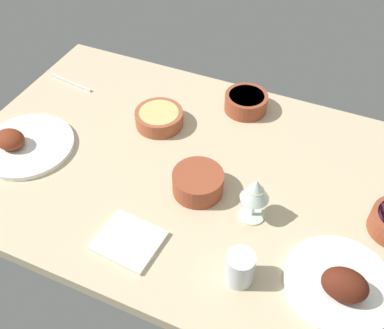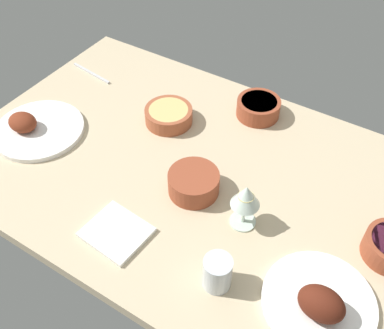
{
  "view_description": "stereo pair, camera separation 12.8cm",
  "coord_description": "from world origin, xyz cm",
  "px_view_note": "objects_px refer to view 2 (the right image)",
  "views": [
    {
      "loc": [
        35.63,
        -81.31,
        98.98
      ],
      "look_at": [
        0.0,
        0.0,
        6.0
      ],
      "focal_mm": 41.24,
      "sensor_mm": 36.0,
      "label": 1
    },
    {
      "loc": [
        46.99,
        -75.31,
        98.98
      ],
      "look_at": [
        0.0,
        0.0,
        6.0
      ],
      "focal_mm": 41.24,
      "sensor_mm": 36.0,
      "label": 2
    }
  ],
  "objects_px": {
    "folded_napkin": "(116,232)",
    "fork_loose": "(91,73)",
    "bowl_pasta": "(169,115)",
    "bowl_potatoes": "(258,107)",
    "water_tumbler": "(217,273)",
    "wine_glass": "(246,198)",
    "bowl_sauce": "(194,182)",
    "plate_far_side": "(320,302)",
    "plate_near_viewer": "(35,128)"
  },
  "relations": [
    {
      "from": "plate_near_viewer",
      "to": "bowl_pasta",
      "type": "xyz_separation_m",
      "value": [
        0.33,
        0.27,
        0.01
      ]
    },
    {
      "from": "folded_napkin",
      "to": "fork_loose",
      "type": "height_order",
      "value": "folded_napkin"
    },
    {
      "from": "bowl_pasta",
      "to": "bowl_potatoes",
      "type": "relative_size",
      "value": 1.08
    },
    {
      "from": "wine_glass",
      "to": "plate_far_side",
      "type": "bearing_deg",
      "value": -25.81
    },
    {
      "from": "plate_far_side",
      "to": "bowl_sauce",
      "type": "bearing_deg",
      "value": 160.82
    },
    {
      "from": "plate_far_side",
      "to": "fork_loose",
      "type": "bearing_deg",
      "value": 157.72
    },
    {
      "from": "bowl_pasta",
      "to": "bowl_sauce",
      "type": "height_order",
      "value": "bowl_sauce"
    },
    {
      "from": "plate_near_viewer",
      "to": "wine_glass",
      "type": "xyz_separation_m",
      "value": [
        0.73,
        0.03,
        0.08
      ]
    },
    {
      "from": "plate_far_side",
      "to": "bowl_sauce",
      "type": "xyz_separation_m",
      "value": [
        -0.42,
        0.15,
        0.01
      ]
    },
    {
      "from": "bowl_potatoes",
      "to": "fork_loose",
      "type": "bearing_deg",
      "value": -169.6
    },
    {
      "from": "bowl_pasta",
      "to": "water_tumbler",
      "type": "xyz_separation_m",
      "value": [
        0.42,
        -0.42,
        0.02
      ]
    },
    {
      "from": "bowl_pasta",
      "to": "bowl_potatoes",
      "type": "height_order",
      "value": "bowl_potatoes"
    },
    {
      "from": "bowl_pasta",
      "to": "wine_glass",
      "type": "height_order",
      "value": "wine_glass"
    },
    {
      "from": "bowl_potatoes",
      "to": "fork_loose",
      "type": "height_order",
      "value": "bowl_potatoes"
    },
    {
      "from": "bowl_potatoes",
      "to": "wine_glass",
      "type": "xyz_separation_m",
      "value": [
        0.16,
        -0.42,
        0.07
      ]
    },
    {
      "from": "bowl_pasta",
      "to": "bowl_sauce",
      "type": "bearing_deg",
      "value": -42.94
    },
    {
      "from": "bowl_potatoes",
      "to": "fork_loose",
      "type": "xyz_separation_m",
      "value": [
        -0.63,
        -0.11,
        -0.03
      ]
    },
    {
      "from": "bowl_sauce",
      "to": "water_tumbler",
      "type": "xyz_separation_m",
      "value": [
        0.2,
        -0.21,
        0.01
      ]
    },
    {
      "from": "water_tumbler",
      "to": "fork_loose",
      "type": "relative_size",
      "value": 0.49
    },
    {
      "from": "plate_near_viewer",
      "to": "folded_napkin",
      "type": "xyz_separation_m",
      "value": [
        0.47,
        -0.17,
        -0.01
      ]
    },
    {
      "from": "bowl_pasta",
      "to": "water_tumbler",
      "type": "bearing_deg",
      "value": -45.11
    },
    {
      "from": "plate_near_viewer",
      "to": "bowl_pasta",
      "type": "relative_size",
      "value": 1.84
    },
    {
      "from": "water_tumbler",
      "to": "wine_glass",
      "type": "bearing_deg",
      "value": 98.93
    },
    {
      "from": "wine_glass",
      "to": "fork_loose",
      "type": "height_order",
      "value": "wine_glass"
    },
    {
      "from": "bowl_potatoes",
      "to": "fork_loose",
      "type": "distance_m",
      "value": 0.64
    },
    {
      "from": "bowl_pasta",
      "to": "folded_napkin",
      "type": "relative_size",
      "value": 0.99
    },
    {
      "from": "water_tumbler",
      "to": "plate_far_side",
      "type": "bearing_deg",
      "value": 16.62
    },
    {
      "from": "plate_near_viewer",
      "to": "fork_loose",
      "type": "height_order",
      "value": "plate_near_viewer"
    },
    {
      "from": "plate_far_side",
      "to": "fork_loose",
      "type": "distance_m",
      "value": 1.13
    },
    {
      "from": "wine_glass",
      "to": "folded_napkin",
      "type": "height_order",
      "value": "wine_glass"
    },
    {
      "from": "bowl_sauce",
      "to": "bowl_pasta",
      "type": "bearing_deg",
      "value": 137.06
    },
    {
      "from": "bowl_pasta",
      "to": "bowl_sauce",
      "type": "distance_m",
      "value": 0.31
    },
    {
      "from": "wine_glass",
      "to": "water_tumbler",
      "type": "relative_size",
      "value": 1.52
    },
    {
      "from": "plate_near_viewer",
      "to": "plate_far_side",
      "type": "distance_m",
      "value": 0.99
    },
    {
      "from": "bowl_sauce",
      "to": "plate_near_viewer",
      "type": "bearing_deg",
      "value": -174.14
    },
    {
      "from": "bowl_sauce",
      "to": "wine_glass",
      "type": "relative_size",
      "value": 1.02
    },
    {
      "from": "bowl_sauce",
      "to": "water_tumbler",
      "type": "height_order",
      "value": "water_tumbler"
    },
    {
      "from": "folded_napkin",
      "to": "fork_loose",
      "type": "xyz_separation_m",
      "value": [
        -0.53,
        0.51,
        -0.0
      ]
    },
    {
      "from": "plate_far_side",
      "to": "bowl_pasta",
      "type": "relative_size",
      "value": 1.68
    },
    {
      "from": "plate_near_viewer",
      "to": "wine_glass",
      "type": "relative_size",
      "value": 2.04
    },
    {
      "from": "plate_near_viewer",
      "to": "folded_napkin",
      "type": "height_order",
      "value": "plate_near_viewer"
    },
    {
      "from": "folded_napkin",
      "to": "fork_loose",
      "type": "distance_m",
      "value": 0.73
    },
    {
      "from": "folded_napkin",
      "to": "bowl_pasta",
      "type": "bearing_deg",
      "value": 106.89
    },
    {
      "from": "bowl_sauce",
      "to": "fork_loose",
      "type": "height_order",
      "value": "bowl_sauce"
    },
    {
      "from": "wine_glass",
      "to": "folded_napkin",
      "type": "relative_size",
      "value": 0.9
    },
    {
      "from": "plate_near_viewer",
      "to": "bowl_pasta",
      "type": "height_order",
      "value": "plate_near_viewer"
    },
    {
      "from": "bowl_sauce",
      "to": "wine_glass",
      "type": "bearing_deg",
      "value": -7.98
    },
    {
      "from": "bowl_potatoes",
      "to": "bowl_sauce",
      "type": "bearing_deg",
      "value": -90.85
    },
    {
      "from": "plate_far_side",
      "to": "water_tumbler",
      "type": "xyz_separation_m",
      "value": [
        -0.23,
        -0.07,
        0.02
      ]
    },
    {
      "from": "bowl_potatoes",
      "to": "water_tumbler",
      "type": "bearing_deg",
      "value": -72.57
    }
  ]
}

